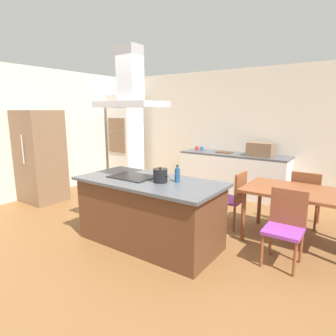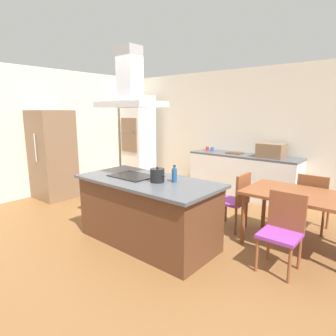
# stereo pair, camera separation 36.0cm
# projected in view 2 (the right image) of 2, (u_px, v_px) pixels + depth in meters

# --- Properties ---
(ground) EXTENTS (16.00, 16.00, 0.00)m
(ground) POSITION_uv_depth(u_px,v_px,m) (206.00, 213.00, 5.10)
(ground) COLOR brown
(wall_back) EXTENTS (7.20, 0.10, 2.70)m
(wall_back) POSITION_uv_depth(u_px,v_px,m) (251.00, 132.00, 6.15)
(wall_back) COLOR beige
(wall_back) RESTS_ON ground
(wall_left) EXTENTS (0.10, 8.80, 2.70)m
(wall_left) POSITION_uv_depth(u_px,v_px,m) (71.00, 131.00, 6.64)
(wall_left) COLOR beige
(wall_left) RESTS_ON ground
(kitchen_island) EXTENTS (2.01, 0.96, 0.90)m
(kitchen_island) POSITION_uv_depth(u_px,v_px,m) (147.00, 211.00, 3.89)
(kitchen_island) COLOR #59331E
(kitchen_island) RESTS_ON ground
(cooktop) EXTENTS (0.60, 0.44, 0.01)m
(cooktop) POSITION_uv_depth(u_px,v_px,m) (132.00, 176.00, 3.98)
(cooktop) COLOR black
(cooktop) RESTS_ON kitchen_island
(tea_kettle) EXTENTS (0.24, 0.19, 0.20)m
(tea_kettle) POSITION_uv_depth(u_px,v_px,m) (157.00, 175.00, 3.65)
(tea_kettle) COLOR black
(tea_kettle) RESTS_ON kitchen_island
(olive_oil_bottle) EXTENTS (0.07, 0.07, 0.22)m
(olive_oil_bottle) POSITION_uv_depth(u_px,v_px,m) (174.00, 175.00, 3.64)
(olive_oil_bottle) COLOR navy
(olive_oil_bottle) RESTS_ON kitchen_island
(back_counter) EXTENTS (2.32, 0.62, 0.90)m
(back_counter) POSITION_uv_depth(u_px,v_px,m) (242.00, 176.00, 6.03)
(back_counter) COLOR silver
(back_counter) RESTS_ON ground
(countertop_microwave) EXTENTS (0.50, 0.38, 0.28)m
(countertop_microwave) POSITION_uv_depth(u_px,v_px,m) (271.00, 151.00, 5.55)
(countertop_microwave) COLOR brown
(countertop_microwave) RESTS_ON back_counter
(coffee_mug_red) EXTENTS (0.08, 0.08, 0.09)m
(coffee_mug_red) POSITION_uv_depth(u_px,v_px,m) (207.00, 149.00, 6.57)
(coffee_mug_red) COLOR red
(coffee_mug_red) RESTS_ON back_counter
(coffee_mug_blue) EXTENTS (0.08, 0.08, 0.09)m
(coffee_mug_blue) POSITION_uv_depth(u_px,v_px,m) (212.00, 149.00, 6.47)
(coffee_mug_blue) COLOR #2D56B2
(coffee_mug_blue) RESTS_ON back_counter
(cutting_board) EXTENTS (0.34, 0.24, 0.02)m
(cutting_board) POSITION_uv_depth(u_px,v_px,m) (235.00, 153.00, 6.12)
(cutting_board) COLOR #59331E
(cutting_board) RESTS_ON back_counter
(wall_oven_stack) EXTENTS (0.70, 0.66, 2.20)m
(wall_oven_stack) POSITION_uv_depth(u_px,v_px,m) (138.00, 138.00, 7.57)
(wall_oven_stack) COLOR silver
(wall_oven_stack) RESTS_ON ground
(refrigerator) EXTENTS (0.80, 0.73, 1.82)m
(refrigerator) POSITION_uv_depth(u_px,v_px,m) (53.00, 155.00, 5.87)
(refrigerator) COLOR brown
(refrigerator) RESTS_ON ground
(dining_table) EXTENTS (1.40, 0.90, 0.75)m
(dining_table) POSITION_uv_depth(u_px,v_px,m) (301.00, 200.00, 3.70)
(dining_table) COLOR brown
(dining_table) RESTS_ON ground
(chair_facing_island) EXTENTS (0.42, 0.42, 0.89)m
(chair_facing_island) POSITION_uv_depth(u_px,v_px,m) (283.00, 226.00, 3.23)
(chair_facing_island) COLOR purple
(chair_facing_island) RESTS_ON ground
(chair_at_left_end) EXTENTS (0.42, 0.42, 0.89)m
(chair_at_left_end) POSITION_uv_depth(u_px,v_px,m) (236.00, 198.00, 4.31)
(chair_at_left_end) COLOR purple
(chair_at_left_end) RESTS_ON ground
(chair_facing_back_wall) EXTENTS (0.42, 0.42, 0.89)m
(chair_facing_back_wall) POSITION_uv_depth(u_px,v_px,m) (313.00, 199.00, 4.23)
(chair_facing_back_wall) COLOR purple
(chair_facing_back_wall) RESTS_ON ground
(range_hood) EXTENTS (0.90, 0.55, 0.78)m
(range_hood) POSITION_uv_depth(u_px,v_px,m) (130.00, 88.00, 3.74)
(range_hood) COLOR #ADADB2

